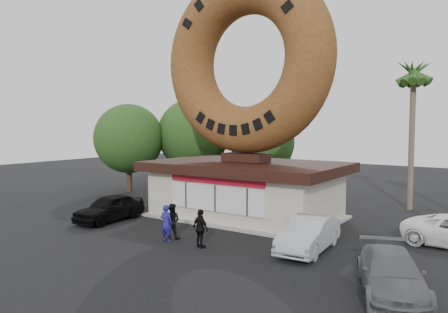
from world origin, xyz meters
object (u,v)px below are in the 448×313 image
person_left (166,223)px  car_silver (309,234)px  car_grey (391,274)px  car_black (110,208)px  donut_shop (246,188)px  person_center (172,221)px  street_lamp (292,137)px  person_right (201,229)px  giant_donut (246,61)px

person_left → car_silver: size_ratio=0.39×
car_grey → car_black: bearing=150.6°
donut_shop → person_center: donut_shop is taller
street_lamp → person_right: street_lamp is taller
person_center → car_grey: 10.48m
street_lamp → car_silver: street_lamp is taller
street_lamp → car_grey: bearing=-55.5°
car_black → car_grey: 16.03m
street_lamp → person_center: 16.64m
donut_shop → person_center: size_ratio=6.56×
donut_shop → street_lamp: 10.54m
car_silver → street_lamp: bearing=114.0°
person_left → car_black: size_ratio=0.40×
person_center → car_black: person_center is taller
person_left → person_right: (1.96, 0.07, -0.00)m
donut_shop → person_left: size_ratio=6.42×
donut_shop → person_right: donut_shop is taller
car_black → car_grey: bearing=-10.8°
person_left → person_right: size_ratio=1.00×
giant_donut → car_black: giant_donut is taller
person_center → car_black: bearing=-29.5°
donut_shop → car_black: bearing=-138.1°
giant_donut → car_grey: size_ratio=2.27×
street_lamp → person_left: size_ratio=4.58×
person_left → person_right: 1.97m
person_right → person_left: bearing=17.4°
street_lamp → car_silver: (7.74, -14.36, -3.75)m
street_lamp → person_center: size_ratio=4.68×
person_center → person_left: bearing=84.2°
person_right → car_black: (-7.58, 1.37, -0.12)m
person_center → person_right: bearing=147.5°
person_center → car_black: size_ratio=0.39×
donut_shop → car_silver: bearing=-36.4°
person_left → car_grey: (10.28, -0.65, -0.19)m
car_black → car_grey: size_ratio=0.94×
car_grey → street_lamp: bearing=102.6°
person_left → car_silver: person_left is taller
person_left → car_grey: 10.30m
giant_donut → person_right: giant_donut is taller
person_right → giant_donut: bearing=-60.0°
car_black → person_center: bearing=-12.8°
car_silver → person_center: bearing=-168.1°
donut_shop → car_black: size_ratio=2.54×
street_lamp → person_right: size_ratio=4.60×
donut_shop → person_left: bearing=-91.9°
car_black → person_right: bearing=-13.6°
street_lamp → person_center: street_lamp is taller
donut_shop → giant_donut: giant_donut is taller
person_center → car_grey: person_center is taller
giant_donut → donut_shop: bearing=-90.0°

